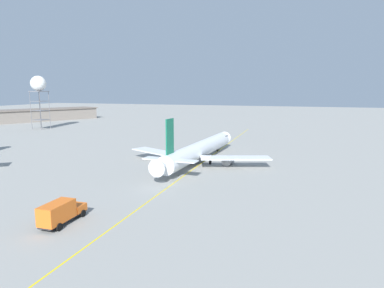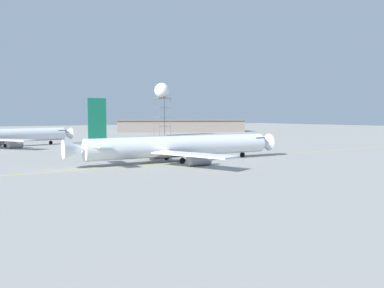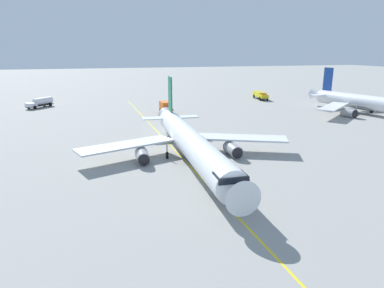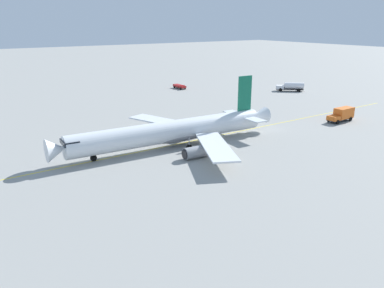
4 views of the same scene
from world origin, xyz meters
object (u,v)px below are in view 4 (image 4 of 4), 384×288
at_px(airliner_main, 173,132).
at_px(catering_truck_truck, 342,114).
at_px(fuel_tanker_truck, 291,86).
at_px(ops_pickup_truck, 179,86).

xyz_separation_m(airliner_main, catering_truck_truck, (42.08, -5.43, -1.15)).
distance_m(airliner_main, fuel_tanker_truck, 69.25).
height_order(airliner_main, fuel_tanker_truck, airliner_main).
height_order(ops_pickup_truck, catering_truck_truck, catering_truck_truck).
height_order(fuel_tanker_truck, catering_truck_truck, catering_truck_truck).
bearing_deg(fuel_tanker_truck, ops_pickup_truck, -0.43).
distance_m(airliner_main, catering_truck_truck, 42.44).
relative_size(ops_pickup_truck, catering_truck_truck, 0.79).
distance_m(ops_pickup_truck, catering_truck_truck, 59.63).
relative_size(fuel_tanker_truck, catering_truck_truck, 1.12).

